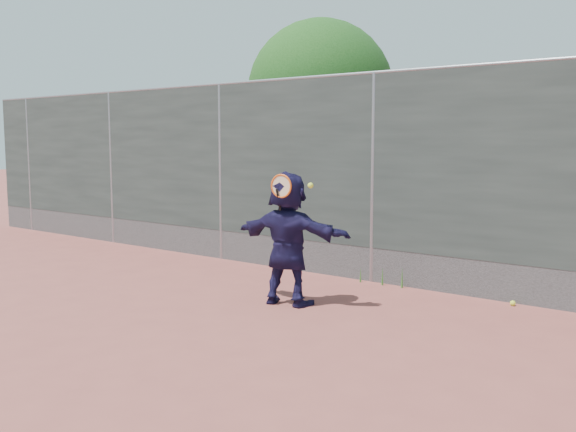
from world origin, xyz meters
The scene contains 7 objects.
ground centered at (0.00, 0.00, 0.00)m, with size 80.00×80.00×0.00m, color #9E4C42.
player centered at (-0.17, 1.72, 0.84)m, with size 1.55×0.49×1.68m, color #1A163C.
ball_ground centered at (2.11, 3.35, 0.03)m, with size 0.07×0.07×0.07m, color #DEF837.
fence centered at (0.00, 3.50, 1.58)m, with size 20.00×0.06×3.03m.
swing_action centered at (-0.09, 1.53, 1.49)m, with size 0.56×0.16×0.51m.
tree_left centered at (-2.85, 6.55, 2.94)m, with size 3.15×3.00×4.53m.
weed_clump centered at (0.29, 3.38, 0.13)m, with size 0.68×0.07×0.30m.
Camera 1 is at (4.64, -4.54, 2.04)m, focal length 40.00 mm.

